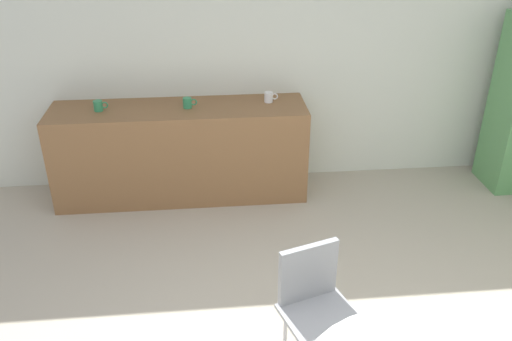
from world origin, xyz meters
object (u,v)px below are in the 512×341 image
mug_red (269,97)px  mug_white (188,103)px  chair_gray (315,297)px  mug_green (99,106)px

mug_red → mug_white: bearing=-174.0°
chair_gray → mug_green: bearing=125.2°
mug_red → mug_green: bearing=-177.1°
mug_green → chair_gray: bearing=-54.8°
mug_white → mug_red: same height
chair_gray → mug_red: (-0.01, 2.28, 0.43)m
chair_gray → mug_white: mug_white is taller
mug_green → mug_red: same height
chair_gray → mug_red: mug_red is taller
chair_gray → mug_green: mug_green is taller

